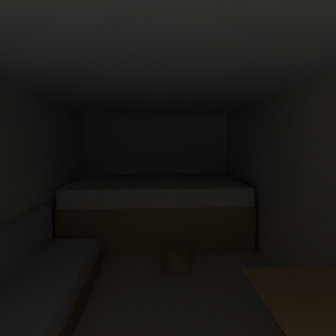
{
  "coord_description": "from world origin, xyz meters",
  "views": [
    {
      "loc": [
        -0.02,
        -0.56,
        1.44
      ],
      "look_at": [
        0.12,
        2.44,
        1.16
      ],
      "focal_mm": 29.99,
      "sensor_mm": 36.0,
      "label": 1
    }
  ],
  "objects": [
    {
      "name": "wicker_basket",
      "position": [
        0.23,
        2.48,
        0.11
      ],
      "size": [
        0.31,
        0.31,
        0.23
      ],
      "color": "olive",
      "rests_on": "ground"
    },
    {
      "name": "bed",
      "position": [
        0.0,
        3.82,
        0.42
      ],
      "size": [
        2.55,
        1.77,
        1.0
      ],
      "color": "#9E7247",
      "rests_on": "ground"
    },
    {
      "name": "wall_back",
      "position": [
        0.0,
        4.77,
        0.99
      ],
      "size": [
        2.77,
        0.05,
        1.97
      ],
      "primitive_type": "cube",
      "color": "beige",
      "rests_on": "ground"
    },
    {
      "name": "ground_plane",
      "position": [
        0.0,
        2.02,
        0.0
      ],
      "size": [
        7.45,
        7.45,
        0.0
      ],
      "primitive_type": "plane",
      "color": "#B2A893"
    },
    {
      "name": "ceiling_slab",
      "position": [
        0.0,
        2.02,
        2.0
      ],
      "size": [
        2.77,
        5.45,
        0.05
      ],
      "primitive_type": "cube",
      "color": "white",
      "rests_on": "wall_left"
    },
    {
      "name": "wall_left",
      "position": [
        -1.36,
        2.02,
        0.99
      ],
      "size": [
        0.05,
        5.45,
        1.97
      ],
      "primitive_type": "cube",
      "color": "beige",
      "rests_on": "ground"
    },
    {
      "name": "wall_right",
      "position": [
        1.36,
        2.02,
        0.99
      ],
      "size": [
        0.05,
        5.45,
        1.97
      ],
      "primitive_type": "cube",
      "color": "beige",
      "rests_on": "ground"
    }
  ]
}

